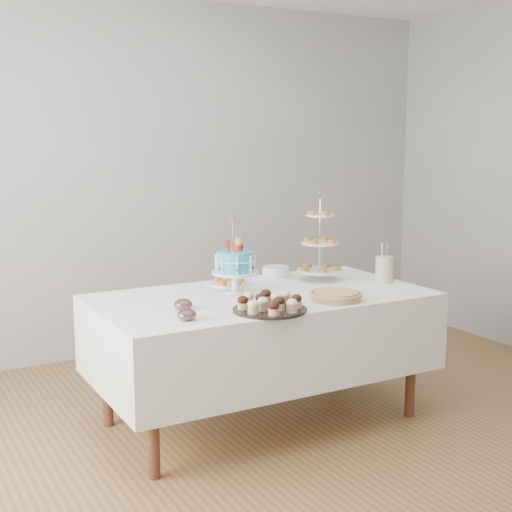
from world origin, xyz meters
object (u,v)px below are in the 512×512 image
table (262,332)px  pie (336,295)px  pastry_plate (229,282)px  cupcake_tray (270,303)px  utensil_pitcher (384,268)px  birthday_cake (235,274)px  jam_bowl_b (183,304)px  jam_bowl_a (187,315)px  plate_stack (276,272)px  tiered_stand (320,243)px

table → pie: 0.51m
table → pastry_plate: bearing=96.9°
cupcake_tray → pie: (0.45, 0.04, -0.02)m
utensil_pitcher → birthday_cake: bearing=158.8°
jam_bowl_b → jam_bowl_a: bearing=-108.7°
table → jam_bowl_a: jam_bowl_a is taller
plate_stack → jam_bowl_a: (-0.94, -0.73, -0.01)m
cupcake_tray → pastry_plate: cupcake_tray is taller
cupcake_tray → plate_stack: (0.49, 0.76, -0.01)m
birthday_cake → plate_stack: bearing=53.8°
pie → tiered_stand: size_ratio=0.53×
tiered_stand → jam_bowl_a: bearing=-155.8°
jam_bowl_b → utensil_pitcher: utensil_pitcher is taller
plate_stack → birthday_cake: bearing=-146.8°
table → birthday_cake: size_ratio=4.58×
pastry_plate → jam_bowl_a: jam_bowl_a is taller
tiered_stand → table: bearing=-160.7°
birthday_cake → pie: size_ratio=1.41×
tiered_stand → utensil_pitcher: 0.43m
table → pastry_plate: 0.41m
birthday_cake → cupcake_tray: bearing=-74.4°
table → tiered_stand: tiered_stand is taller
cupcake_tray → utensil_pitcher: 1.04m
pastry_plate → jam_bowl_b: size_ratio=2.53×
birthday_cake → pie: (0.41, -0.43, -0.09)m
cupcake_tray → tiered_stand: 0.89m
tiered_stand → pastry_plate: size_ratio=2.20×
birthday_cake → utensil_pitcher: bearing=10.0°
plate_stack → jam_bowl_b: plate_stack is taller
tiered_stand → jam_bowl_a: (-1.14, -0.51, -0.21)m
jam_bowl_a → utensil_pitcher: size_ratio=0.40×
tiered_stand → plate_stack: tiered_stand is taller
birthday_cake → pie: bearing=-26.2°
tiered_stand → plate_stack: 0.35m
plate_stack → utensil_pitcher: 0.70m
cupcake_tray → plate_stack: bearing=57.4°
pie → jam_bowl_a: 0.91m
cupcake_tray → plate_stack: 0.90m
cupcake_tray → tiered_stand: bearing=38.6°
table → pastry_plate: pastry_plate is taller
table → jam_bowl_a: 0.74m
birthday_cake → pie: 0.60m
pie → birthday_cake: bearing=133.2°
jam_bowl_a → utensil_pitcher: (1.45, 0.26, 0.06)m
cupcake_tray → birthday_cake: bearing=85.0°
jam_bowl_a → birthday_cake: bearing=41.2°
table → utensil_pitcher: utensil_pitcher is taller
table → tiered_stand: size_ratio=3.42×
pie → pastry_plate: 0.74m
pastry_plate → utensil_pitcher: utensil_pitcher is taller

